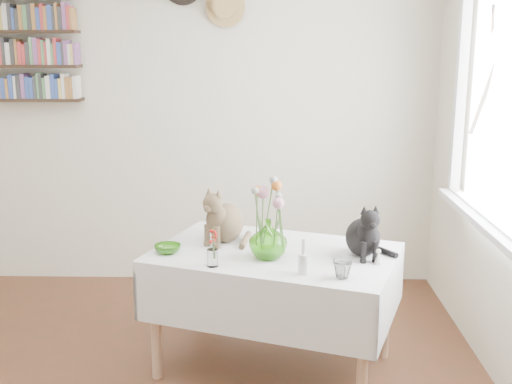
{
  "coord_description": "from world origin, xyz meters",
  "views": [
    {
      "loc": [
        0.77,
        -2.5,
        1.81
      ],
      "look_at": [
        0.7,
        0.74,
        1.05
      ],
      "focal_mm": 45.0,
      "sensor_mm": 36.0,
      "label": 1
    }
  ],
  "objects_px": {
    "tabby_cat": "(226,213)",
    "flower_vase": "(268,239)",
    "dining_table": "(274,281)",
    "bookshelf_unit": "(8,37)",
    "black_cat": "(363,227)"
  },
  "relations": [
    {
      "from": "black_cat",
      "to": "bookshelf_unit",
      "type": "height_order",
      "value": "bookshelf_unit"
    },
    {
      "from": "flower_vase",
      "to": "bookshelf_unit",
      "type": "height_order",
      "value": "bookshelf_unit"
    },
    {
      "from": "black_cat",
      "to": "flower_vase",
      "type": "relative_size",
      "value": 1.44
    },
    {
      "from": "tabby_cat",
      "to": "bookshelf_unit",
      "type": "xyz_separation_m",
      "value": [
        -1.62,
        1.13,
        0.98
      ]
    },
    {
      "from": "black_cat",
      "to": "flower_vase",
      "type": "bearing_deg",
      "value": 178.01
    },
    {
      "from": "black_cat",
      "to": "flower_vase",
      "type": "distance_m",
      "value": 0.51
    },
    {
      "from": "dining_table",
      "to": "tabby_cat",
      "type": "distance_m",
      "value": 0.48
    },
    {
      "from": "tabby_cat",
      "to": "flower_vase",
      "type": "height_order",
      "value": "tabby_cat"
    },
    {
      "from": "tabby_cat",
      "to": "black_cat",
      "type": "distance_m",
      "value": 0.79
    },
    {
      "from": "dining_table",
      "to": "flower_vase",
      "type": "distance_m",
      "value": 0.3
    },
    {
      "from": "dining_table",
      "to": "bookshelf_unit",
      "type": "xyz_separation_m",
      "value": [
        -1.9,
        1.32,
        1.32
      ]
    },
    {
      "from": "tabby_cat",
      "to": "bookshelf_unit",
      "type": "height_order",
      "value": "bookshelf_unit"
    },
    {
      "from": "dining_table",
      "to": "bookshelf_unit",
      "type": "distance_m",
      "value": 2.67
    },
    {
      "from": "black_cat",
      "to": "dining_table",
      "type": "bearing_deg",
      "value": 166.02
    },
    {
      "from": "dining_table",
      "to": "bookshelf_unit",
      "type": "height_order",
      "value": "bookshelf_unit"
    }
  ]
}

